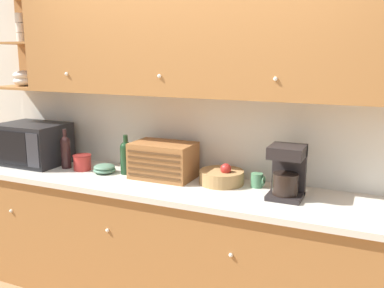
% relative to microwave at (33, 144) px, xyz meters
% --- Properties ---
extents(ground_plane, '(24.00, 24.00, 0.00)m').
position_rel_microwave_xyz_m(ground_plane, '(1.42, 0.29, -1.10)').
color(ground_plane, '#9E754C').
extents(wall_back, '(5.98, 0.06, 2.60)m').
position_rel_microwave_xyz_m(wall_back, '(1.42, 0.32, 0.20)').
color(wall_back, beige).
rests_on(wall_back, ground_plane).
extents(counter_unit, '(3.60, 0.67, 0.93)m').
position_rel_microwave_xyz_m(counter_unit, '(1.42, -0.03, -0.63)').
color(counter_unit, '#A36B38').
rests_on(counter_unit, ground_plane).
extents(backsplash_panel, '(3.58, 0.01, 0.61)m').
position_rel_microwave_xyz_m(backsplash_panel, '(1.42, 0.29, 0.14)').
color(backsplash_panel, silver).
rests_on(backsplash_panel, counter_unit).
extents(upper_cabinets, '(3.58, 0.36, 0.78)m').
position_rel_microwave_xyz_m(upper_cabinets, '(1.59, 0.12, 0.83)').
color(upper_cabinets, '#A36B38').
rests_on(upper_cabinets, backsplash_panel).
extents(microwave, '(0.54, 0.41, 0.33)m').
position_rel_microwave_xyz_m(microwave, '(0.00, 0.00, 0.00)').
color(microwave, black).
rests_on(microwave, counter_unit).
extents(second_wine_bottle, '(0.08, 0.08, 0.32)m').
position_rel_microwave_xyz_m(second_wine_bottle, '(0.35, -0.01, -0.02)').
color(second_wine_bottle, black).
rests_on(second_wine_bottle, counter_unit).
extents(storage_canister, '(0.14, 0.14, 0.12)m').
position_rel_microwave_xyz_m(storage_canister, '(0.50, -0.00, -0.11)').
color(storage_canister, '#B22D28').
rests_on(storage_canister, counter_unit).
extents(bowl_stack_on_counter, '(0.17, 0.17, 0.07)m').
position_rel_microwave_xyz_m(bowl_stack_on_counter, '(0.71, -0.00, -0.13)').
color(bowl_stack_on_counter, slate).
rests_on(bowl_stack_on_counter, counter_unit).
extents(wine_bottle, '(0.09, 0.09, 0.30)m').
position_rel_microwave_xyz_m(wine_bottle, '(0.88, 0.05, -0.03)').
color(wine_bottle, '#19381E').
rests_on(wine_bottle, counter_unit).
extents(bread_box, '(0.45, 0.30, 0.26)m').
position_rel_microwave_xyz_m(bread_box, '(1.19, 0.07, -0.04)').
color(bread_box, '#996033').
rests_on(bread_box, counter_unit).
extents(fruit_basket, '(0.31, 0.31, 0.16)m').
position_rel_microwave_xyz_m(fruit_basket, '(1.63, 0.10, -0.12)').
color(fruit_basket, '#A87F4C').
rests_on(fruit_basket, counter_unit).
extents(mug, '(0.09, 0.08, 0.10)m').
position_rel_microwave_xyz_m(mug, '(1.88, 0.13, -0.12)').
color(mug, '#4C845B').
rests_on(mug, counter_unit).
extents(coffee_maker, '(0.21, 0.22, 0.34)m').
position_rel_microwave_xyz_m(coffee_maker, '(2.11, 0.00, 0.00)').
color(coffee_maker, black).
rests_on(coffee_maker, counter_unit).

